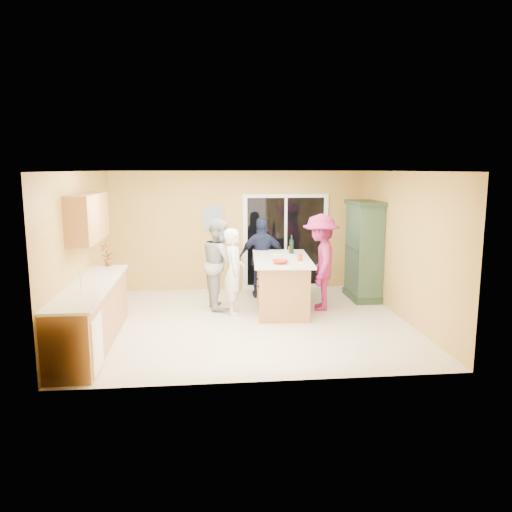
{
  "coord_description": "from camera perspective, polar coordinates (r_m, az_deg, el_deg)",
  "views": [
    {
      "loc": [
        -0.72,
        -8.36,
        2.63
      ],
      "look_at": [
        0.15,
        0.1,
        1.15
      ],
      "focal_mm": 35.0,
      "sensor_mm": 36.0,
      "label": 1
    }
  ],
  "objects": [
    {
      "name": "wine_bottle",
      "position": [
        9.77,
        4.09,
        1.13
      ],
      "size": [
        0.08,
        0.08,
        0.36
      ],
      "rotation": [
        0.0,
        0.0,
        0.13
      ],
      "color": "black",
      "rests_on": "kitchen_island"
    },
    {
      "name": "sliding_door",
      "position": [
        11.09,
        3.38,
        1.66
      ],
      "size": [
        1.9,
        0.07,
        2.1
      ],
      "color": "white",
      "rests_on": "floor"
    },
    {
      "name": "tumbler_far",
      "position": [
        8.99,
        5.07,
        -0.18
      ],
      "size": [
        0.09,
        0.09,
        0.12
      ],
      "primitive_type": "cylinder",
      "rotation": [
        0.0,
        0.0,
        0.11
      ],
      "color": "#B42614",
      "rests_on": "kitchen_island"
    },
    {
      "name": "floor",
      "position": [
        8.8,
        -0.91,
        -7.53
      ],
      "size": [
        5.5,
        5.5,
        0.0
      ],
      "primitive_type": "plane",
      "color": "beige",
      "rests_on": "ground"
    },
    {
      "name": "wall_front",
      "position": [
        6.06,
        1.11,
        -2.83
      ],
      "size": [
        5.5,
        0.1,
        2.6
      ],
      "primitive_type": "cube",
      "color": "#F0C762",
      "rests_on": "ground"
    },
    {
      "name": "wall_right",
      "position": [
        9.15,
        16.48,
        1.1
      ],
      "size": [
        0.1,
        5.0,
        2.6
      ],
      "primitive_type": "cube",
      "color": "#F0C762",
      "rests_on": "ground"
    },
    {
      "name": "framed_picture",
      "position": [
        10.89,
        -4.97,
        4.41
      ],
      "size": [
        0.46,
        0.04,
        0.56
      ],
      "color": "#A98754",
      "rests_on": "wall_back"
    },
    {
      "name": "left_cabinet_run",
      "position": [
        7.82,
        -18.52,
        -6.75
      ],
      "size": [
        0.65,
        3.05,
        1.24
      ],
      "color": "#AE6F43",
      "rests_on": "floor"
    },
    {
      "name": "tulip_vase",
      "position": [
        9.17,
        -16.66,
        0.18
      ],
      "size": [
        0.23,
        0.16,
        0.42
      ],
      "primitive_type": "imported",
      "rotation": [
        0.0,
        0.0,
        0.03
      ],
      "color": "red",
      "rests_on": "left_cabinet_run"
    },
    {
      "name": "wall_left",
      "position": [
        8.71,
        -19.28,
        0.52
      ],
      "size": [
        0.1,
        5.0,
        2.6
      ],
      "primitive_type": "cube",
      "color": "#F0C762",
      "rests_on": "ground"
    },
    {
      "name": "woman_magenta",
      "position": [
        9.45,
        7.38,
        -0.71
      ],
      "size": [
        0.91,
        1.29,
        1.81
      ],
      "primitive_type": "imported",
      "rotation": [
        0.0,
        0.0,
        -1.79
      ],
      "color": "maroon",
      "rests_on": "floor"
    },
    {
      "name": "woman_white",
      "position": [
        9.11,
        -2.52,
        -1.79
      ],
      "size": [
        0.4,
        0.59,
        1.58
      ],
      "primitive_type": "imported",
      "rotation": [
        0.0,
        0.0,
        1.53
      ],
      "color": "silver",
      "rests_on": "floor"
    },
    {
      "name": "kitchen_island",
      "position": [
        9.4,
        2.92,
        -3.41
      ],
      "size": [
        1.19,
        1.99,
        1.01
      ],
      "rotation": [
        0.0,
        0.0,
        -0.08
      ],
      "color": "#AE6F43",
      "rests_on": "floor"
    },
    {
      "name": "ceiling",
      "position": [
        8.39,
        -0.96,
        9.66
      ],
      "size": [
        5.5,
        5.0,
        0.1
      ],
      "primitive_type": "cube",
      "color": "white",
      "rests_on": "wall_back"
    },
    {
      "name": "woman_grey",
      "position": [
        9.52,
        -4.15,
        -0.85
      ],
      "size": [
        0.77,
        0.93,
        1.73
      ],
      "primitive_type": "imported",
      "rotation": [
        0.0,
        0.0,
        1.72
      ],
      "color": "#A0A1A3",
      "rests_on": "floor"
    },
    {
      "name": "upper_cabinets",
      "position": [
        8.4,
        -18.65,
        4.2
      ],
      "size": [
        0.35,
        1.6,
        0.75
      ],
      "primitive_type": "cube",
      "color": "#AE6F43",
      "rests_on": "wall_left"
    },
    {
      "name": "wall_back",
      "position": [
        10.97,
        -2.07,
        2.9
      ],
      "size": [
        5.5,
        0.1,
        2.6
      ],
      "primitive_type": "cube",
      "color": "#F0C762",
      "rests_on": "ground"
    },
    {
      "name": "white_plate",
      "position": [
        9.71,
        2.46,
        0.29
      ],
      "size": [
        0.27,
        0.27,
        0.01
      ],
      "primitive_type": "cylinder",
      "rotation": [
        0.0,
        0.0,
        0.33
      ],
      "color": "silver",
      "rests_on": "kitchen_island"
    },
    {
      "name": "serving_bowl",
      "position": [
        8.71,
        2.79,
        -0.66
      ],
      "size": [
        0.36,
        0.36,
        0.07
      ],
      "primitive_type": "imported",
      "rotation": [
        0.0,
        0.0,
        0.36
      ],
      "color": "#B42614",
      "rests_on": "kitchen_island"
    },
    {
      "name": "green_hutch",
      "position": [
        10.38,
        12.22,
        0.49
      ],
      "size": [
        0.58,
        1.09,
        2.01
      ],
      "color": "#223723",
      "rests_on": "floor"
    },
    {
      "name": "woman_navy",
      "position": [
        10.29,
        0.75,
        -0.19
      ],
      "size": [
        0.98,
        0.43,
        1.66
      ],
      "primitive_type": "imported",
      "rotation": [
        0.0,
        0.0,
        3.12
      ],
      "color": "#161E32",
      "rests_on": "floor"
    },
    {
      "name": "tumbler_near",
      "position": [
        9.92,
        3.94,
        0.78
      ],
      "size": [
        0.1,
        0.1,
        0.12
      ],
      "primitive_type": "cylinder",
      "rotation": [
        0.0,
        0.0,
        0.24
      ],
      "color": "#B42614",
      "rests_on": "kitchen_island"
    }
  ]
}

